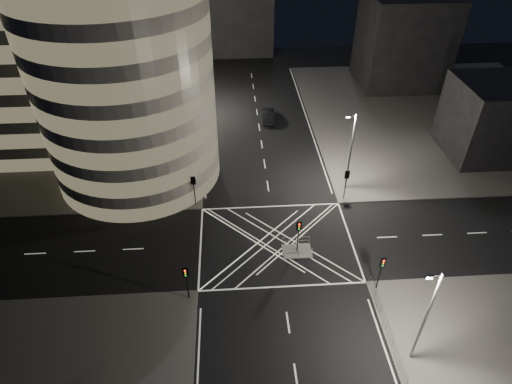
{
  "coord_description": "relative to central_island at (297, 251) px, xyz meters",
  "views": [
    {
      "loc": [
        -4.3,
        -32.44,
        31.97
      ],
      "look_at": [
        -1.82,
        5.01,
        3.0
      ],
      "focal_mm": 30.0,
      "sensor_mm": 36.0,
      "label": 1
    }
  ],
  "objects": [
    {
      "name": "railing_island_south",
      "position": [
        0.0,
        -0.9,
        0.62
      ],
      "size": [
        2.8,
        0.06,
        1.1
      ],
      "primitive_type": "cube",
      "color": "slate",
      "rests_on": "central_island"
    },
    {
      "name": "traffic_signal_fr",
      "position": [
        6.8,
        8.3,
        2.84
      ],
      "size": [
        0.55,
        0.22,
        4.0
      ],
      "color": "black",
      "rests_on": "sidewalk_far_right"
    },
    {
      "name": "tree_e",
      "position": [
        -12.5,
        34.5,
        4.4
      ],
      "size": [
        3.5,
        3.5,
        6.36
      ],
      "color": "black",
      "rests_on": "sidewalk_far_left"
    },
    {
      "name": "traffic_signal_island",
      "position": [
        0.0,
        0.0,
        2.84
      ],
      "size": [
        0.55,
        0.22,
        4.0
      ],
      "color": "black",
      "rests_on": "central_island"
    },
    {
      "name": "street_lamp_left_near",
      "position": [
        -11.44,
        13.5,
        5.47
      ],
      "size": [
        1.25,
        0.25,
        10.0
      ],
      "color": "slate",
      "rests_on": "sidewalk_far_left"
    },
    {
      "name": "office_block_rear",
      "position": [
        -24.0,
        43.5,
        11.07
      ],
      "size": [
        24.0,
        16.0,
        22.0
      ],
      "primitive_type": "cube",
      "color": "gray",
      "rests_on": "sidewalk_far_left"
    },
    {
      "name": "tree_d",
      "position": [
        -12.5,
        28.5,
        5.3
      ],
      "size": [
        4.79,
        4.79,
        7.99
      ],
      "color": "black",
      "rests_on": "sidewalk_far_left"
    },
    {
      "name": "tree_b",
      "position": [
        -12.5,
        16.5,
        4.46
      ],
      "size": [
        4.6,
        4.6,
        7.04
      ],
      "color": "black",
      "rests_on": "sidewalk_far_left"
    },
    {
      "name": "street_lamp_right_far",
      "position": [
        7.44,
        10.5,
        5.47
      ],
      "size": [
        1.25,
        0.25,
        10.0
      ],
      "color": "slate",
      "rests_on": "sidewalk_far_right"
    },
    {
      "name": "traffic_signal_nr",
      "position": [
        6.8,
        -5.3,
        2.84
      ],
      "size": [
        0.55,
        0.22,
        4.0
      ],
      "color": "black",
      "rests_on": "sidewalk_near_right"
    },
    {
      "name": "tree_c",
      "position": [
        -12.5,
        22.5,
        4.4
      ],
      "size": [
        4.3,
        4.3,
        6.8
      ],
      "color": "black",
      "rests_on": "sidewalk_far_left"
    },
    {
      "name": "sidewalk_far_left",
      "position": [
        -31.0,
        28.5,
        0.0
      ],
      "size": [
        42.0,
        42.0,
        0.15
      ],
      "primitive_type": "cube",
      "color": "#595653",
      "rests_on": "ground"
    },
    {
      "name": "building_far_end",
      "position": [
        -6.0,
        59.5,
        8.93
      ],
      "size": [
        18.0,
        8.0,
        18.0
      ],
      "primitive_type": "cube",
      "color": "black",
      "rests_on": "ground"
    },
    {
      "name": "building_right_far",
      "position": [
        24.0,
        41.5,
        7.58
      ],
      "size": [
        14.0,
        12.0,
        15.0
      ],
      "primitive_type": "cube",
      "color": "black",
      "rests_on": "sidewalk_far_right"
    },
    {
      "name": "ground",
      "position": [
        -2.0,
        1.5,
        -0.07
      ],
      "size": [
        120.0,
        120.0,
        0.0
      ],
      "primitive_type": "plane",
      "color": "black",
      "rests_on": "ground"
    },
    {
      "name": "street_lamp_right_near",
      "position": [
        7.44,
        -12.5,
        5.47
      ],
      "size": [
        1.25,
        0.25,
        10.0
      ],
      "color": "slate",
      "rests_on": "sidewalk_near_right"
    },
    {
      "name": "building_right_near",
      "position": [
        28.0,
        17.5,
        5.08
      ],
      "size": [
        10.0,
        10.0,
        10.0
      ],
      "primitive_type": "cube",
      "color": "black",
      "rests_on": "sidewalk_far_right"
    },
    {
      "name": "sidewalk_far_right",
      "position": [
        27.0,
        28.5,
        0.0
      ],
      "size": [
        42.0,
        42.0,
        0.15
      ],
      "primitive_type": "cube",
      "color": "#595653",
      "rests_on": "ground"
    },
    {
      "name": "railing_island_north",
      "position": [
        0.0,
        0.9,
        0.62
      ],
      "size": [
        2.8,
        0.06,
        1.1
      ],
      "primitive_type": "cube",
      "color": "slate",
      "rests_on": "central_island"
    },
    {
      "name": "traffic_signal_fl",
      "position": [
        -10.8,
        8.3,
        2.84
      ],
      "size": [
        0.55,
        0.22,
        4.0
      ],
      "color": "black",
      "rests_on": "sidewalk_far_left"
    },
    {
      "name": "sedan",
      "position": [
        -0.45,
        28.74,
        0.76
      ],
      "size": [
        2.03,
        5.16,
        1.67
      ],
      "primitive_type": "imported",
      "rotation": [
        0.0,
        0.0,
        3.09
      ],
      "color": "black",
      "rests_on": "ground"
    },
    {
      "name": "street_lamp_left_far",
      "position": [
        -11.44,
        31.5,
        5.47
      ],
      "size": [
        1.25,
        0.25,
        10.0
      ],
      "color": "slate",
      "rests_on": "sidewalk_far_left"
    },
    {
      "name": "traffic_signal_nl",
      "position": [
        -10.8,
        -5.3,
        2.84
      ],
      "size": [
        0.55,
        0.22,
        4.0
      ],
      "color": "black",
      "rests_on": "sidewalk_near_left"
    },
    {
      "name": "railing_near_right",
      "position": [
        6.3,
        -10.65,
        0.62
      ],
      "size": [
        0.06,
        11.7,
        1.1
      ],
      "primitive_type": "cube",
      "color": "slate",
      "rests_on": "sidewalk_near_right"
    },
    {
      "name": "central_island",
      "position": [
        0.0,
        0.0,
        0.0
      ],
      "size": [
        3.0,
        2.0,
        0.15
      ],
      "primitive_type": "cube",
      "color": "slate",
      "rests_on": "ground"
    },
    {
      "name": "office_tower_curved",
      "position": [
        -22.74,
        20.24,
        12.58
      ],
      "size": [
        30.0,
        29.0,
        27.2
      ],
      "color": "gray",
      "rests_on": "sidewalk_far_left"
    },
    {
      "name": "tree_a",
      "position": [
        -12.5,
        10.5,
        3.96
      ],
      "size": [
        4.12,
        4.12,
        6.27
      ],
      "color": "black",
      "rests_on": "sidewalk_far_left"
    }
  ]
}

